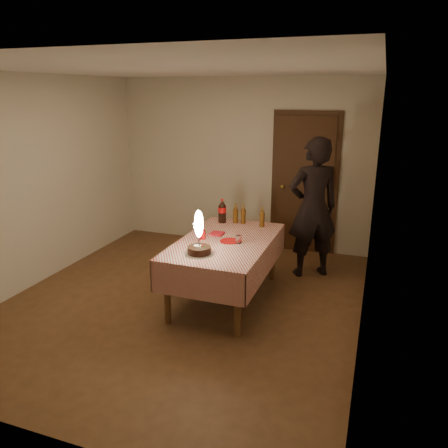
{
  "coord_description": "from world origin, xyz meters",
  "views": [
    {
      "loc": [
        2.03,
        -4.23,
        2.38
      ],
      "look_at": [
        0.45,
        0.19,
        0.95
      ],
      "focal_mm": 35.0,
      "sensor_mm": 36.0,
      "label": 1
    }
  ],
  "objects_px": {
    "dining_table": "(225,248)",
    "photographer": "(313,208)",
    "cola_bottle": "(222,211)",
    "amber_bottle_left": "(235,214)",
    "red_cup": "(202,235)",
    "birthday_cake": "(199,242)",
    "amber_bottle_right": "(262,218)",
    "clear_cup": "(238,239)",
    "red_plate": "(230,241)",
    "amber_bottle_mid": "(243,215)"
  },
  "relations": [
    {
      "from": "dining_table",
      "to": "photographer",
      "type": "height_order",
      "value": "photographer"
    },
    {
      "from": "amber_bottle_mid",
      "to": "photographer",
      "type": "relative_size",
      "value": 0.14
    },
    {
      "from": "birthday_cake",
      "to": "amber_bottle_left",
      "type": "xyz_separation_m",
      "value": [
        0.0,
        1.21,
        -0.01
      ]
    },
    {
      "from": "birthday_cake",
      "to": "amber_bottle_mid",
      "type": "distance_m",
      "value": 1.22
    },
    {
      "from": "dining_table",
      "to": "amber_bottle_left",
      "type": "bearing_deg",
      "value": 98.92
    },
    {
      "from": "amber_bottle_mid",
      "to": "birthday_cake",
      "type": "bearing_deg",
      "value": -94.87
    },
    {
      "from": "photographer",
      "to": "amber_bottle_left",
      "type": "bearing_deg",
      "value": -157.65
    },
    {
      "from": "amber_bottle_mid",
      "to": "clear_cup",
      "type": "bearing_deg",
      "value": -76.63
    },
    {
      "from": "birthday_cake",
      "to": "amber_bottle_left",
      "type": "bearing_deg",
      "value": 89.91
    },
    {
      "from": "amber_bottle_left",
      "to": "photographer",
      "type": "relative_size",
      "value": 0.14
    },
    {
      "from": "birthday_cake",
      "to": "photographer",
      "type": "bearing_deg",
      "value": 59.58
    },
    {
      "from": "birthday_cake",
      "to": "clear_cup",
      "type": "height_order",
      "value": "birthday_cake"
    },
    {
      "from": "amber_bottle_left",
      "to": "photographer",
      "type": "xyz_separation_m",
      "value": [
        0.93,
        0.38,
        0.07
      ]
    },
    {
      "from": "birthday_cake",
      "to": "amber_bottle_right",
      "type": "xyz_separation_m",
      "value": [
        0.37,
        1.16,
        -0.01
      ]
    },
    {
      "from": "amber_bottle_left",
      "to": "amber_bottle_right",
      "type": "relative_size",
      "value": 1.0
    },
    {
      "from": "amber_bottle_right",
      "to": "cola_bottle",
      "type": "bearing_deg",
      "value": 178.52
    },
    {
      "from": "red_plate",
      "to": "amber_bottle_left",
      "type": "xyz_separation_m",
      "value": [
        -0.17,
        0.72,
        0.11
      ]
    },
    {
      "from": "dining_table",
      "to": "photographer",
      "type": "relative_size",
      "value": 0.93
    },
    {
      "from": "cola_bottle",
      "to": "birthday_cake",
      "type": "bearing_deg",
      "value": -81.89
    },
    {
      "from": "red_plate",
      "to": "amber_bottle_right",
      "type": "relative_size",
      "value": 0.86
    },
    {
      "from": "red_plate",
      "to": "amber_bottle_right",
      "type": "height_order",
      "value": "amber_bottle_right"
    },
    {
      "from": "red_plate",
      "to": "cola_bottle",
      "type": "relative_size",
      "value": 0.69
    },
    {
      "from": "red_plate",
      "to": "amber_bottle_mid",
      "type": "distance_m",
      "value": 0.74
    },
    {
      "from": "clear_cup",
      "to": "photographer",
      "type": "bearing_deg",
      "value": 60.02
    },
    {
      "from": "dining_table",
      "to": "red_cup",
      "type": "height_order",
      "value": "red_cup"
    },
    {
      "from": "red_plate",
      "to": "amber_bottle_mid",
      "type": "bearing_deg",
      "value": 95.25
    },
    {
      "from": "birthday_cake",
      "to": "red_plate",
      "type": "distance_m",
      "value": 0.53
    },
    {
      "from": "birthday_cake",
      "to": "amber_bottle_right",
      "type": "bearing_deg",
      "value": 72.2
    },
    {
      "from": "dining_table",
      "to": "amber_bottle_mid",
      "type": "height_order",
      "value": "amber_bottle_mid"
    },
    {
      "from": "clear_cup",
      "to": "photographer",
      "type": "relative_size",
      "value": 0.05
    },
    {
      "from": "dining_table",
      "to": "red_cup",
      "type": "relative_size",
      "value": 17.2
    },
    {
      "from": "clear_cup",
      "to": "amber_bottle_left",
      "type": "height_order",
      "value": "amber_bottle_left"
    },
    {
      "from": "clear_cup",
      "to": "amber_bottle_mid",
      "type": "distance_m",
      "value": 0.78
    },
    {
      "from": "birthday_cake",
      "to": "red_cup",
      "type": "xyz_separation_m",
      "value": [
        -0.16,
        0.47,
        -0.08
      ]
    },
    {
      "from": "red_cup",
      "to": "cola_bottle",
      "type": "distance_m",
      "value": 0.71
    },
    {
      "from": "red_cup",
      "to": "cola_bottle",
      "type": "relative_size",
      "value": 0.31
    },
    {
      "from": "birthday_cake",
      "to": "clear_cup",
      "type": "xyz_separation_m",
      "value": [
        0.28,
        0.46,
        -0.09
      ]
    },
    {
      "from": "clear_cup",
      "to": "amber_bottle_mid",
      "type": "bearing_deg",
      "value": 103.37
    },
    {
      "from": "cola_bottle",
      "to": "amber_bottle_right",
      "type": "bearing_deg",
      "value": -1.48
    },
    {
      "from": "clear_cup",
      "to": "photographer",
      "type": "xyz_separation_m",
      "value": [
        0.65,
        1.13,
        0.14
      ]
    },
    {
      "from": "red_plate",
      "to": "amber_bottle_right",
      "type": "distance_m",
      "value": 0.71
    },
    {
      "from": "red_cup",
      "to": "photographer",
      "type": "bearing_deg",
      "value": 45.79
    },
    {
      "from": "amber_bottle_right",
      "to": "birthday_cake",
      "type": "bearing_deg",
      "value": -107.8
    },
    {
      "from": "amber_bottle_right",
      "to": "amber_bottle_left",
      "type": "bearing_deg",
      "value": 171.67
    },
    {
      "from": "red_plate",
      "to": "clear_cup",
      "type": "bearing_deg",
      "value": -12.87
    },
    {
      "from": "cola_bottle",
      "to": "amber_bottle_left",
      "type": "relative_size",
      "value": 1.25
    },
    {
      "from": "cola_bottle",
      "to": "amber_bottle_right",
      "type": "distance_m",
      "value": 0.54
    },
    {
      "from": "dining_table",
      "to": "red_plate",
      "type": "relative_size",
      "value": 7.82
    },
    {
      "from": "amber_bottle_right",
      "to": "photographer",
      "type": "xyz_separation_m",
      "value": [
        0.56,
        0.44,
        0.07
      ]
    },
    {
      "from": "dining_table",
      "to": "amber_bottle_left",
      "type": "xyz_separation_m",
      "value": [
        -0.11,
        0.7,
        0.22
      ]
    }
  ]
}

